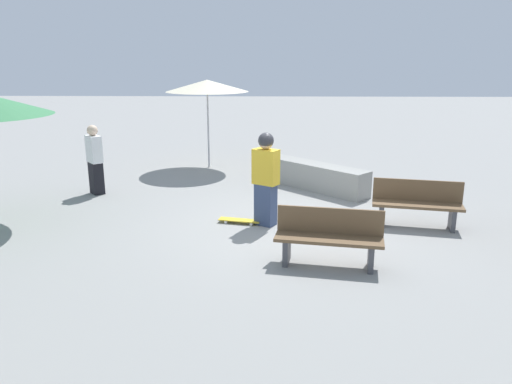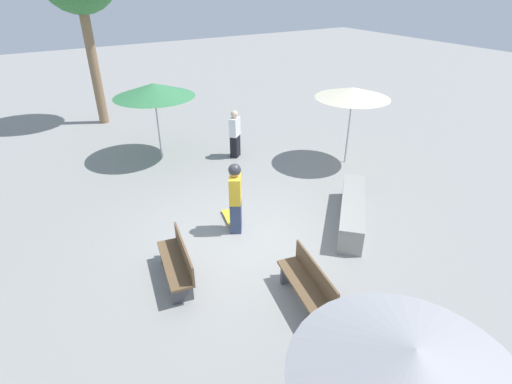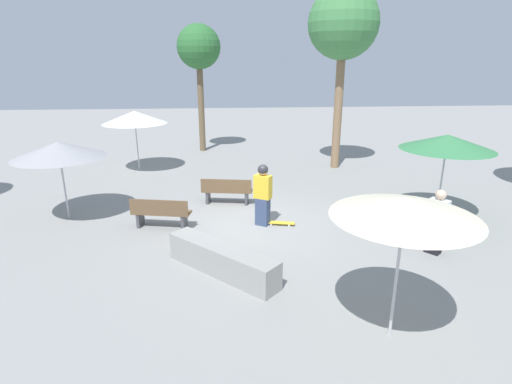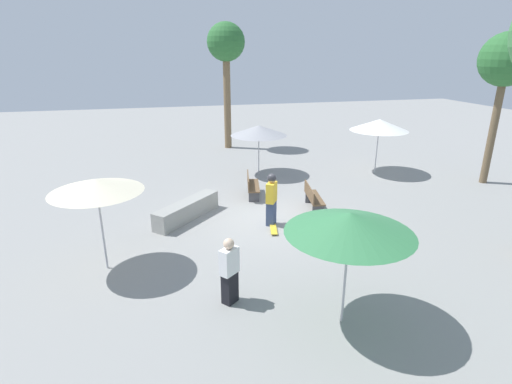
# 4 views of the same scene
# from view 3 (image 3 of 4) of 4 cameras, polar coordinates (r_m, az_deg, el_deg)

# --- Properties ---
(ground_plane) EXTENTS (60.00, 60.00, 0.00)m
(ground_plane) POSITION_cam_3_polar(r_m,az_deg,el_deg) (11.23, -1.23, -4.59)
(ground_plane) COLOR gray
(skater_main) EXTENTS (0.52, 0.46, 1.73)m
(skater_main) POSITION_cam_3_polar(r_m,az_deg,el_deg) (10.87, 0.98, -0.12)
(skater_main) COLOR #38476B
(skater_main) RESTS_ON ground_plane
(skateboard) EXTENTS (0.82, 0.37, 0.07)m
(skateboard) POSITION_cam_3_polar(r_m,az_deg,el_deg) (11.18, 3.49, -4.41)
(skateboard) COLOR gold
(skateboard) RESTS_ON ground_plane
(concrete_ledge) EXTENTS (2.37, 2.34, 0.62)m
(concrete_ledge) POSITION_cam_3_polar(r_m,az_deg,el_deg) (8.66, -4.87, -9.64)
(concrete_ledge) COLOR gray
(concrete_ledge) RESTS_ON ground_plane
(bench_near) EXTENTS (1.65, 0.71, 0.85)m
(bench_near) POSITION_cam_3_polar(r_m,az_deg,el_deg) (12.70, -4.19, 0.13)
(bench_near) COLOR #47474C
(bench_near) RESTS_ON ground_plane
(bench_far) EXTENTS (1.66, 0.75, 0.85)m
(bench_far) POSITION_cam_3_polar(r_m,az_deg,el_deg) (11.14, -13.44, -2.95)
(bench_far) COLOR #47474C
(bench_far) RESTS_ON ground_plane
(shade_umbrella_white) EXTENTS (2.59, 2.59, 2.46)m
(shade_umbrella_white) POSITION_cam_3_polar(r_m,az_deg,el_deg) (17.10, -16.95, 10.18)
(shade_umbrella_white) COLOR #B7B7BC
(shade_umbrella_white) RESTS_ON ground_plane
(shade_umbrella_green) EXTENTS (2.52, 2.52, 2.44)m
(shade_umbrella_green) POSITION_cam_3_polar(r_m,az_deg,el_deg) (12.22, 25.65, 6.44)
(shade_umbrella_green) COLOR #B7B7BC
(shade_umbrella_green) RESTS_ON ground_plane
(shade_umbrella_grey) EXTENTS (2.50, 2.50, 2.24)m
(shade_umbrella_grey) POSITION_cam_3_polar(r_m,az_deg,el_deg) (12.37, -26.36, 5.42)
(shade_umbrella_grey) COLOR #B7B7BC
(shade_umbrella_grey) RESTS_ON ground_plane
(shade_umbrella_cream) EXTENTS (2.25, 2.25, 2.42)m
(shade_umbrella_cream) POSITION_cam_3_polar(r_m,az_deg,el_deg) (6.36, 20.51, -2.07)
(shade_umbrella_cream) COLOR #B7B7BC
(shade_umbrella_cream) RESTS_ON ground_plane
(palm_tree_left) EXTENTS (2.77, 2.77, 7.16)m
(palm_tree_left) POSITION_cam_3_polar(r_m,az_deg,el_deg) (17.14, 12.36, 22.22)
(palm_tree_left) COLOR #896B4C
(palm_tree_left) RESTS_ON ground_plane
(palm_tree_center_right) EXTENTS (2.09, 2.09, 6.07)m
(palm_tree_center_right) POSITION_cam_3_polar(r_m,az_deg,el_deg) (20.37, -8.18, 19.54)
(palm_tree_center_right) COLOR brown
(palm_tree_center_right) RESTS_ON ground_plane
(bystander_watching) EXTENTS (0.46, 0.48, 1.57)m
(bystander_watching) POSITION_cam_3_polar(r_m,az_deg,el_deg) (10.21, 24.43, -3.93)
(bystander_watching) COLOR black
(bystander_watching) RESTS_ON ground_plane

